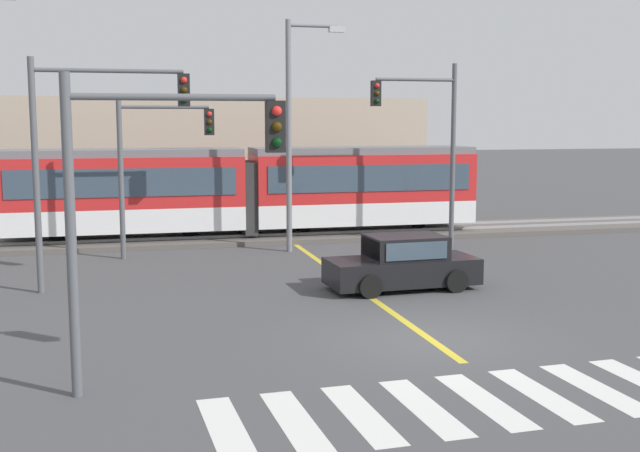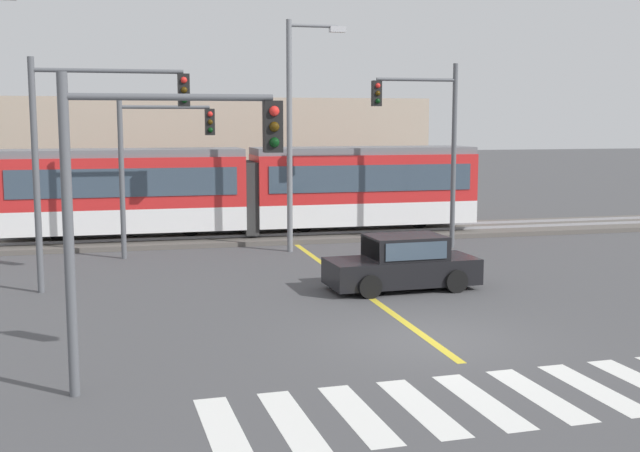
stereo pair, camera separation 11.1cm
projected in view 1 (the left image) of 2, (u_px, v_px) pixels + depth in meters
ground_plane at (431, 340)px, 17.29m from camera, size 200.00×200.00×0.00m
track_bed at (285, 235)px, 32.31m from camera, size 120.00×4.00×0.18m
rail_near at (289, 234)px, 31.60m from camera, size 120.00×0.08×0.10m
rail_far at (282, 229)px, 32.98m from camera, size 120.00×0.08×0.10m
light_rail_tram at (247, 188)px, 31.67m from camera, size 18.50×2.64×3.43m
crosswalk_stripe_0 at (226, 429)px, 12.32m from camera, size 0.68×2.82×0.01m
crosswalk_stripe_1 at (295, 421)px, 12.63m from camera, size 0.68×2.82×0.01m
crosswalk_stripe_2 at (361, 414)px, 12.94m from camera, size 0.68×2.82×0.01m
crosswalk_stripe_3 at (424, 407)px, 13.25m from camera, size 0.68×2.82×0.01m
crosswalk_stripe_4 at (484, 400)px, 13.56m from camera, size 0.68×2.82×0.01m
crosswalk_stripe_5 at (541, 394)px, 13.87m from camera, size 0.68×2.82×0.01m
crosswalk_stripe_6 at (596, 388)px, 14.18m from camera, size 0.68×2.82×0.01m
lane_centre_line at (353, 285)px, 23.02m from camera, size 0.20×15.35×0.01m
sedan_crossing at (403, 264)px, 22.41m from camera, size 4.28×2.08×1.52m
traffic_light_mid_left at (88, 136)px, 21.79m from camera, size 4.25×0.38×6.38m
traffic_light_far_right at (428, 131)px, 29.13m from camera, size 3.25×0.38×6.74m
traffic_light_near_left at (150, 182)px, 13.62m from camera, size 3.75×0.38×5.50m
traffic_light_far_left at (154, 151)px, 27.16m from camera, size 3.25×0.38×5.55m
street_lamp_centre at (294, 121)px, 28.34m from camera, size 2.13×0.28×8.18m
building_backdrop_far at (156, 157)px, 39.97m from camera, size 26.49×6.00×5.76m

